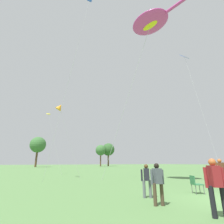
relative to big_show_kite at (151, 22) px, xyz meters
name	(u,v)px	position (x,y,z in m)	size (l,w,h in m)	color
big_show_kite	(151,22)	(0.00, 0.00, 0.00)	(3.92, 11.74, 14.48)	#CC3899
person_redhead_woman	(215,182)	(-4.24, -6.22, -13.17)	(0.49, 0.48, 1.62)	black
person_short_left	(147,178)	(-4.10, -2.99, -13.28)	(0.44, 0.42, 1.42)	slate
person_brown_coat	(157,181)	(-4.70, -4.30, -13.25)	(0.51, 0.42, 1.47)	#473828
person_navy_jacket	(221,171)	(1.67, -3.11, -13.10)	(0.62, 0.45, 1.72)	#282D42
folding_chair	(195,183)	(-1.25, -3.36, -13.59)	(0.65, 0.65, 0.86)	#4C4C51
small_kite_streamer_purple	(185,60)	(11.74, 5.09, 2.67)	(1.82, 3.87, 17.98)	blue
small_kite_tiny_distant	(49,116)	(-6.06, 14.07, -6.55)	(2.49, 1.28, 7.95)	yellow
small_kite_diamond_red	(83,25)	(-5.26, 4.03, 0.57)	(2.54, 2.90, 18.04)	blue
small_kite_bird_shape	(60,107)	(-5.83, 8.75, -6.81)	(3.05, 1.06, 7.75)	orange
tree_pine_center	(38,145)	(-2.04, 59.57, -6.27)	(5.70, 5.70, 10.75)	#513823
tree_broad_distant	(108,150)	(28.31, 61.17, -6.81)	(5.60, 5.60, 10.16)	#513823
tree_shrub_far	(101,150)	(24.20, 60.68, -7.31)	(4.58, 4.58, 9.15)	#513823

